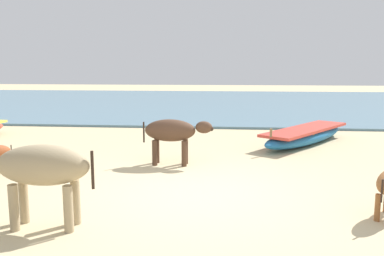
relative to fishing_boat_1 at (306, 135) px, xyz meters
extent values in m
plane|color=#CCB789|center=(-2.56, -4.55, -0.24)|extent=(80.00, 80.00, 0.00)
cube|color=slate|center=(-2.56, 12.34, -0.20)|extent=(60.00, 20.00, 0.08)
ellipsoid|color=#1E669E|center=(0.00, 0.00, -0.02)|extent=(3.05, 3.73, 0.42)
cube|color=#CC3F33|center=(0.00, 0.00, 0.16)|extent=(2.75, 3.33, 0.07)
cube|color=olive|center=(-0.18, -0.24, 0.09)|extent=(0.67, 0.53, 0.04)
cylinder|color=olive|center=(-1.08, -1.48, 0.29)|extent=(0.06, 0.06, 0.20)
ellipsoid|color=#4C3323|center=(-3.29, -2.66, 0.50)|extent=(1.08, 0.45, 0.47)
ellipsoid|color=#4C3323|center=(-2.58, -2.67, 0.58)|extent=(0.36, 0.22, 0.25)
sphere|color=#2D2119|center=(-2.42, -2.67, 0.55)|extent=(0.10, 0.10, 0.10)
cylinder|color=#4C3323|center=(-2.98, -2.54, 0.03)|extent=(0.11, 0.11, 0.54)
cylinder|color=#4C3323|center=(-2.98, -2.78, 0.03)|extent=(0.11, 0.11, 0.54)
cylinder|color=#4C3323|center=(-3.60, -2.53, 0.03)|extent=(0.11, 0.11, 0.54)
cylinder|color=#4C3323|center=(-3.61, -2.77, 0.03)|extent=(0.11, 0.11, 0.54)
cylinder|color=#2D2119|center=(-3.86, -2.64, 0.45)|extent=(0.04, 0.04, 0.44)
cylinder|color=#9E4C28|center=(-6.41, -3.62, -0.08)|extent=(0.06, 0.06, 0.31)
cylinder|color=#9E4C28|center=(-6.51, -3.53, -0.08)|extent=(0.06, 0.06, 0.31)
cylinder|color=#2D2119|center=(-6.36, -3.46, 0.16)|extent=(0.02, 0.02, 0.25)
cylinder|color=brown|center=(-0.05, -5.48, -0.05)|extent=(0.07, 0.07, 0.37)
cylinder|color=#2D2119|center=(-0.09, -5.67, 0.24)|extent=(0.02, 0.02, 0.31)
ellipsoid|color=tan|center=(-4.39, -6.11, 0.59)|extent=(1.22, 0.53, 0.52)
cylinder|color=tan|center=(-4.73, -6.25, 0.07)|extent=(0.12, 0.12, 0.60)
cylinder|color=tan|center=(-4.74, -5.99, 0.07)|extent=(0.12, 0.12, 0.60)
cylinder|color=tan|center=(-4.03, -6.22, 0.07)|extent=(0.12, 0.12, 0.60)
cylinder|color=tan|center=(-4.04, -5.96, 0.07)|extent=(0.12, 0.12, 0.60)
cylinder|color=#2D2119|center=(-3.75, -6.08, 0.53)|extent=(0.04, 0.04, 0.49)
camera|label=1|loc=(-2.04, -10.77, 1.81)|focal=36.98mm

